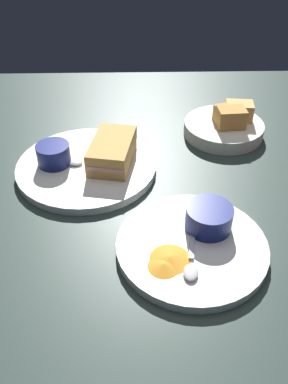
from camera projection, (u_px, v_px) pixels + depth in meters
The scene contains 10 objects.
ground_plane at pixel (156, 189), 78.16cm from camera, with size 110.00×110.00×3.00cm, color #283833.
plate_sandwich_main at pixel (87, 167), 80.08cm from camera, with size 28.00×28.00×1.60cm, color white.
sandwich_half_near at pixel (112, 151), 78.71cm from camera, with size 14.32×9.87×4.80cm.
ramekin_dark_sauce at pixel (53, 154), 78.19cm from camera, with size 6.58×6.58×4.20cm.
spoon_by_dark_ramekin at pixel (81, 163), 79.07cm from camera, with size 2.50×9.95×0.80cm.
plate_chips_companion at pixel (192, 246), 62.96cm from camera, with size 24.00×24.00×1.60cm, color white.
ramekin_light_gravy at pixel (209, 217), 63.98cm from camera, with size 7.65×7.65×3.97cm.
spoon_by_gravy_ramekin at pixel (191, 266), 58.34cm from camera, with size 9.96×2.98×0.80cm.
plantain_chip_scatter at pixel (182, 248), 61.14cm from camera, with size 15.64×15.27×0.60cm.
bread_basket_rear at pixel (226, 125), 90.07cm from camera, with size 17.96×17.96×7.21cm.
Camera 1 is at (61.22, -3.86, 47.00)cm, focal length 37.16 mm.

